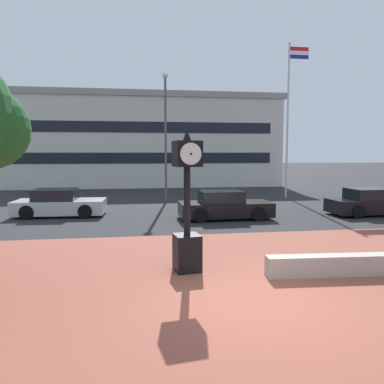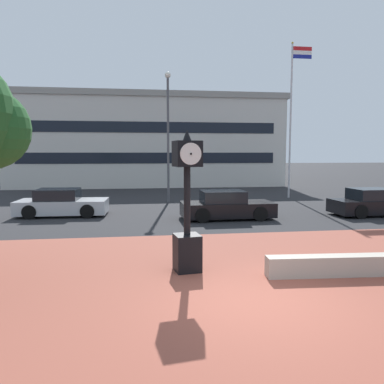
{
  "view_description": "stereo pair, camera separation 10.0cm",
  "coord_description": "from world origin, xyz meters",
  "px_view_note": "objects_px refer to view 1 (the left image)",
  "views": [
    {
      "loc": [
        -2.39,
        -7.12,
        2.98
      ],
      "look_at": [
        -1.02,
        1.99,
        2.02
      ],
      "focal_mm": 35.54,
      "sensor_mm": 36.0,
      "label": 1
    },
    {
      "loc": [
        -2.29,
        -7.14,
        2.98
      ],
      "look_at": [
        -1.02,
        1.99,
        2.02
      ],
      "focal_mm": 35.54,
      "sensor_mm": 36.0,
      "label": 2
    }
  ],
  "objects_px": {
    "civic_building": "(144,142)",
    "street_clock": "(187,209)",
    "car_street_near": "(224,206)",
    "flagpole_primary": "(289,112)",
    "car_street_mid": "(372,203)",
    "car_street_distant": "(59,204)",
    "street_lamp_post": "(166,125)"
  },
  "relations": [
    {
      "from": "street_clock",
      "to": "car_street_near",
      "type": "bearing_deg",
      "value": 61.4
    },
    {
      "from": "civic_building",
      "to": "flagpole_primary",
      "type": "bearing_deg",
      "value": -58.54
    },
    {
      "from": "car_street_near",
      "to": "flagpole_primary",
      "type": "relative_size",
      "value": 0.41
    },
    {
      "from": "civic_building",
      "to": "street_lamp_post",
      "type": "relative_size",
      "value": 3.15
    },
    {
      "from": "car_street_near",
      "to": "car_street_mid",
      "type": "bearing_deg",
      "value": 89.42
    },
    {
      "from": "civic_building",
      "to": "street_clock",
      "type": "bearing_deg",
      "value": -89.48
    },
    {
      "from": "car_street_mid",
      "to": "street_lamp_post",
      "type": "distance_m",
      "value": 11.96
    },
    {
      "from": "car_street_mid",
      "to": "flagpole_primary",
      "type": "relative_size",
      "value": 0.42
    },
    {
      "from": "car_street_near",
      "to": "car_street_distant",
      "type": "relative_size",
      "value": 0.99
    },
    {
      "from": "car_street_distant",
      "to": "flagpole_primary",
      "type": "height_order",
      "value": "flagpole_primary"
    },
    {
      "from": "car_street_distant",
      "to": "civic_building",
      "type": "relative_size",
      "value": 0.17
    },
    {
      "from": "car_street_distant",
      "to": "flagpole_primary",
      "type": "distance_m",
      "value": 15.57
    },
    {
      "from": "street_clock",
      "to": "flagpole_primary",
      "type": "height_order",
      "value": "flagpole_primary"
    },
    {
      "from": "street_clock",
      "to": "flagpole_primary",
      "type": "bearing_deg",
      "value": 50.91
    },
    {
      "from": "street_clock",
      "to": "civic_building",
      "type": "xyz_separation_m",
      "value": [
        -0.27,
        29.6,
        2.49
      ]
    },
    {
      "from": "civic_building",
      "to": "car_street_mid",
      "type": "bearing_deg",
      "value": -65.31
    },
    {
      "from": "street_clock",
      "to": "car_street_distant",
      "type": "bearing_deg",
      "value": 109.3
    },
    {
      "from": "car_street_near",
      "to": "car_street_distant",
      "type": "height_order",
      "value": "same"
    },
    {
      "from": "car_street_distant",
      "to": "car_street_mid",
      "type": "bearing_deg",
      "value": 84.93
    },
    {
      "from": "car_street_distant",
      "to": "civic_building",
      "type": "distance_m",
      "value": 21.16
    },
    {
      "from": "car_street_distant",
      "to": "street_lamp_post",
      "type": "height_order",
      "value": "street_lamp_post"
    },
    {
      "from": "car_street_mid",
      "to": "flagpole_primary",
      "type": "height_order",
      "value": "flagpole_primary"
    },
    {
      "from": "car_street_mid",
      "to": "flagpole_primary",
      "type": "bearing_deg",
      "value": -172.48
    },
    {
      "from": "flagpole_primary",
      "to": "car_street_near",
      "type": "bearing_deg",
      "value": -129.26
    },
    {
      "from": "street_clock",
      "to": "civic_building",
      "type": "relative_size",
      "value": 0.15
    },
    {
      "from": "civic_building",
      "to": "street_lamp_post",
      "type": "distance_m",
      "value": 16.12
    },
    {
      "from": "car_street_mid",
      "to": "flagpole_primary",
      "type": "xyz_separation_m",
      "value": [
        -1.17,
        7.44,
        5.08
      ]
    },
    {
      "from": "street_lamp_post",
      "to": "civic_building",
      "type": "bearing_deg",
      "value": 93.0
    },
    {
      "from": "street_clock",
      "to": "street_lamp_post",
      "type": "relative_size",
      "value": 0.46
    },
    {
      "from": "car_street_mid",
      "to": "civic_building",
      "type": "distance_m",
      "value": 24.76
    },
    {
      "from": "car_street_near",
      "to": "civic_building",
      "type": "height_order",
      "value": "civic_building"
    },
    {
      "from": "car_street_distant",
      "to": "car_street_near",
      "type": "bearing_deg",
      "value": 77.93
    }
  ]
}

